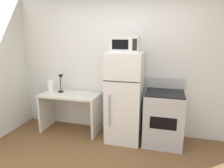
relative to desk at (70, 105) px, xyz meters
The scene contains 8 objects.
wall_back_white 1.34m from the desk, 18.26° to the left, with size 5.00×0.10×2.60m, color silver.
desk is the anchor object (origin of this frame).
desk_lamp 0.52m from the desk, 165.16° to the left, with size 0.14×0.12×0.35m.
coffee_mug 0.39m from the desk, 26.68° to the right, with size 0.08×0.08×0.10m, color white.
paper_towel_roll 0.53m from the desk, behind, with size 0.11×0.11×0.24m, color white.
refrigerator 1.11m from the desk, ahead, with size 0.60×0.64×1.57m.
microwave 1.60m from the desk, ahead, with size 0.46×0.35×0.26m.
oven_range 1.75m from the desk, ahead, with size 0.64×0.61×1.10m.
Camera 1 is at (0.69, -1.97, 1.83)m, focal length 32.06 mm.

